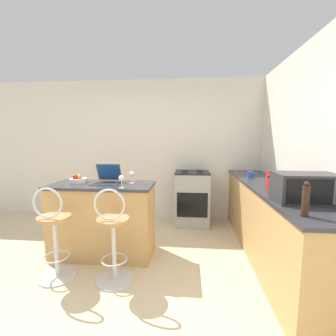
# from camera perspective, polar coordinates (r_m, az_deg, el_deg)

# --- Properties ---
(ground_plane) EXTENTS (20.00, 20.00, 0.00)m
(ground_plane) POSITION_cam_1_polar(r_m,az_deg,el_deg) (2.60, -15.36, -28.24)
(ground_plane) COLOR beige
(wall_back) EXTENTS (12.00, 0.06, 2.60)m
(wall_back) POSITION_cam_1_polar(r_m,az_deg,el_deg) (4.32, -5.28, 4.54)
(wall_back) COLOR silver
(wall_back) RESTS_ON ground_plane
(breakfast_bar) EXTENTS (1.31, 0.59, 0.94)m
(breakfast_bar) POSITION_cam_1_polar(r_m,az_deg,el_deg) (3.11, -16.11, -12.37)
(breakfast_bar) COLOR tan
(breakfast_bar) RESTS_ON ground_plane
(counter_right) EXTENTS (0.59, 2.77, 0.94)m
(counter_right) POSITION_cam_1_polar(r_m,az_deg,el_deg) (3.19, 24.48, -12.25)
(counter_right) COLOR tan
(counter_right) RESTS_ON ground_plane
(bar_stool_near) EXTENTS (0.40, 0.40, 1.02)m
(bar_stool_near) POSITION_cam_1_polar(r_m,az_deg,el_deg) (2.78, -26.95, -15.04)
(bar_stool_near) COLOR silver
(bar_stool_near) RESTS_ON ground_plane
(bar_stool_far) EXTENTS (0.40, 0.40, 1.02)m
(bar_stool_far) POSITION_cam_1_polar(r_m,az_deg,el_deg) (2.51, -13.79, -16.87)
(bar_stool_far) COLOR silver
(bar_stool_far) RESTS_ON ground_plane
(laptop) EXTENTS (0.32, 0.33, 0.24)m
(laptop) POSITION_cam_1_polar(r_m,az_deg,el_deg) (3.04, -15.23, -2.49)
(laptop) COLOR #47474C
(laptop) RESTS_ON breakfast_bar
(microwave) EXTENTS (0.52, 0.34, 0.26)m
(microwave) POSITION_cam_1_polar(r_m,az_deg,el_deg) (2.37, 31.54, -4.31)
(microwave) COLOR #2D2D30
(microwave) RESTS_ON counter_right
(toaster) EXTENTS (0.23, 0.26, 0.20)m
(toaster) POSITION_cam_1_polar(r_m,az_deg,el_deg) (2.85, 26.39, -2.86)
(toaster) COLOR red
(toaster) RESTS_ON counter_right
(stove_range) EXTENTS (0.59, 0.57, 0.95)m
(stove_range) POSITION_cam_1_polar(r_m,az_deg,el_deg) (4.04, 6.11, -7.58)
(stove_range) COLOR #9EA3A8
(stove_range) RESTS_ON ground_plane
(wine_glass_short) EXTENTS (0.07, 0.07, 0.15)m
(wine_glass_short) POSITION_cam_1_polar(r_m,az_deg,el_deg) (2.66, -11.76, -2.68)
(wine_glass_short) COLOR silver
(wine_glass_short) RESTS_ON breakfast_bar
(mug_blue) EXTENTS (0.09, 0.08, 0.10)m
(mug_blue) POSITION_cam_1_polar(r_m,az_deg,el_deg) (3.50, 20.17, -1.62)
(mug_blue) COLOR #2D51AD
(mug_blue) RESTS_ON counter_right
(fruit_bowl) EXTENTS (0.22, 0.22, 0.11)m
(fruit_bowl) POSITION_cam_1_polar(r_m,az_deg,el_deg) (3.18, -21.88, -2.76)
(fruit_bowl) COLOR silver
(fruit_bowl) RESTS_ON breakfast_bar
(pepper_mill) EXTENTS (0.05, 0.05, 0.26)m
(pepper_mill) POSITION_cam_1_polar(r_m,az_deg,el_deg) (1.93, 31.55, -6.89)
(pepper_mill) COLOR #331E14
(pepper_mill) RESTS_ON counter_right
(mug_white) EXTENTS (0.10, 0.08, 0.10)m
(mug_white) POSITION_cam_1_polar(r_m,az_deg,el_deg) (3.32, 24.66, -2.31)
(mug_white) COLOR white
(mug_white) RESTS_ON counter_right
(wine_glass_tall) EXTENTS (0.07, 0.07, 0.16)m
(wine_glass_tall) POSITION_cam_1_polar(r_m,az_deg,el_deg) (2.92, -9.20, -1.67)
(wine_glass_tall) COLOR silver
(wine_glass_tall) RESTS_ON breakfast_bar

